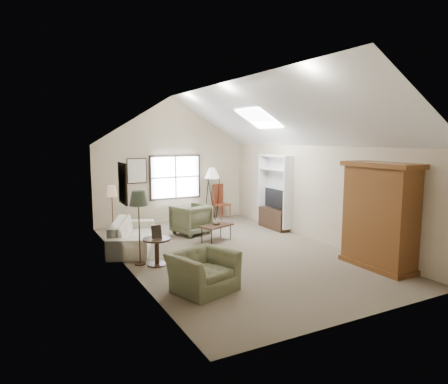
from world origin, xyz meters
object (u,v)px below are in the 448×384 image
armoire (380,216)px  side_table (157,252)px  side_chair (222,201)px  armchair_near (203,271)px  sofa (132,234)px  coffee_table (216,233)px  armchair_far (191,219)px

armoire → side_table: armoire is taller
side_chair → armoire: bearing=-99.6°
side_chair → armchair_near: bearing=-134.9°
sofa → coffee_table: size_ratio=2.67×
armchair_near → side_table: (-0.27, 1.76, -0.05)m
armoire → armchair_near: size_ratio=2.06×
armchair_near → side_chair: side_chair is taller
armoire → sofa: size_ratio=0.94×
side_chair → coffee_table: bearing=-134.8°
coffee_table → side_chair: size_ratio=0.76×
side_table → side_chair: 5.21m
armchair_far → coffee_table: armchair_far is taller
sofa → side_table: 1.60m
armoire → armchair_far: (-2.32, 4.54, -0.68)m
sofa → coffee_table: 2.15m
coffee_table → sofa: bearing=168.3°
armchair_near → side_chair: size_ratio=0.93×
armchair_far → sofa: bearing=1.4°
side_table → side_chair: side_chair is taller
armoire → side_table: bearing=150.6°
armchair_near → side_table: armchair_near is taller
armchair_near → side_chair: bearing=41.9°
sofa → side_chair: side_chair is taller
side_table → side_chair: size_ratio=0.51×
armoire → armchair_far: size_ratio=2.39×
armchair_far → armoire: bearing=99.3°
sofa → side_table: bearing=-154.6°
armchair_near → coffee_table: bearing=41.8°
armoire → sofa: bearing=137.0°
armoire → side_table: 4.74m
armchair_far → side_chair: bearing=-156.9°
sofa → armchair_far: bearing=-48.9°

